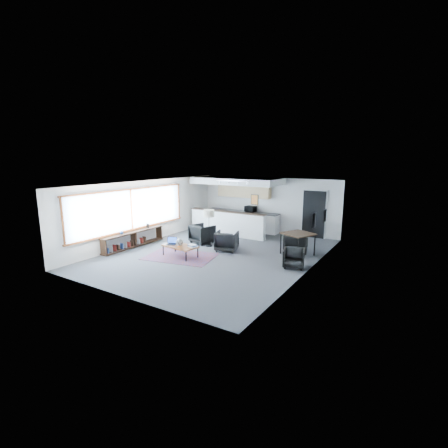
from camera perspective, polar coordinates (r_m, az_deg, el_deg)
The scene contains 21 objects.
room at distance 11.89m, azimuth -1.38°, elevation 0.80°, with size 7.02×9.02×2.62m.
window at distance 13.43m, azimuth -16.00°, elevation 2.28°, with size 0.10×5.95×1.66m.
console at distance 13.44m, azimuth -15.73°, elevation -2.62°, with size 0.35×3.00×0.80m.
kitchenette at distance 15.62m, azimuth 2.43°, elevation 3.68°, with size 4.20×1.96×2.60m.
doorway at distance 14.96m, azimuth 15.54°, elevation 1.74°, with size 1.10×0.12×2.15m.
track_light at distance 13.90m, azimuth 1.58°, elevation 7.47°, with size 1.60×0.07×0.15m.
wall_art_lower at distance 10.76m, azimuth 15.47°, elevation 0.59°, with size 0.03×0.38×0.48m.
wall_art_upper at distance 12.00m, azimuth 17.25°, elevation 1.36°, with size 0.03×0.34×0.44m.
kilim_rug at distance 11.93m, azimuth -7.66°, elevation -5.67°, with size 2.74×2.14×0.01m.
coffee_table at distance 11.82m, azimuth -7.71°, elevation -3.91°, with size 1.35×0.83×0.42m.
laptop at distance 12.04m, azimuth -9.18°, elevation -3.16°, with size 0.43×0.39×0.25m.
ceramic_pot at distance 11.79m, azimuth -7.82°, elevation -3.14°, with size 0.26×0.26×0.26m.
book_stack at distance 11.57m, azimuth -5.58°, elevation -3.82°, with size 0.36×0.31×0.10m.
coaster at distance 11.67m, azimuth -8.07°, elevation -3.95°, with size 0.11×0.11×0.01m.
armchair_left at distance 13.63m, azimuth -3.86°, elevation -1.55°, with size 0.84×0.79×0.86m, color black.
armchair_right at distance 12.47m, azimuth 0.48°, elevation -2.85°, with size 0.81×0.75×0.83m, color black.
floor_lamp at distance 12.93m, azimuth -2.68°, elevation 1.66°, with size 0.44×0.44×1.49m.
dining_table at distance 12.18m, azimuth 12.88°, elevation -1.90°, with size 1.28×1.28×0.82m.
dining_chair_near at distance 10.86m, azimuth 12.17°, elevation -5.98°, with size 0.57×0.54×0.59m, color black.
dining_chair_far at distance 12.37m, azimuth 12.50°, elevation -3.49°, with size 0.71×0.67×0.73m, color black.
microwave at distance 15.83m, azimuth 4.64°, elevation 2.76°, with size 0.52×0.29×0.35m, color black.
Camera 1 is at (6.42, -9.75, 3.52)m, focal length 26.00 mm.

